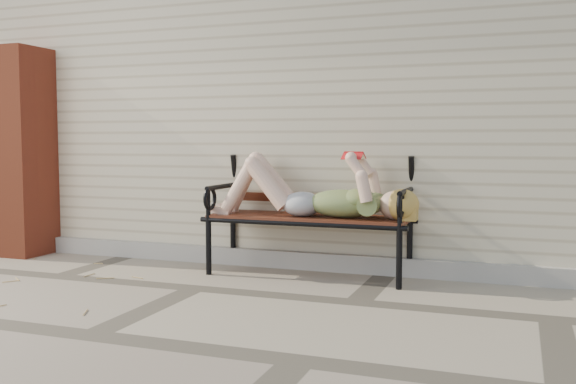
% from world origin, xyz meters
% --- Properties ---
extents(ground, '(80.00, 80.00, 0.00)m').
position_xyz_m(ground, '(0.00, 0.00, 0.00)').
color(ground, gray).
rests_on(ground, ground).
extents(house_wall, '(8.00, 4.00, 3.00)m').
position_xyz_m(house_wall, '(0.00, 3.00, 1.50)').
color(house_wall, beige).
rests_on(house_wall, ground).
extents(foundation_strip, '(8.00, 0.10, 0.15)m').
position_xyz_m(foundation_strip, '(0.00, 0.97, 0.07)').
color(foundation_strip, '#9F9A8F').
rests_on(foundation_strip, ground).
extents(brick_pillar, '(0.50, 0.50, 2.00)m').
position_xyz_m(brick_pillar, '(-2.30, 0.75, 1.00)').
color(brick_pillar, brown).
rests_on(brick_pillar, ground).
extents(garden_bench, '(1.79, 0.71, 1.16)m').
position_xyz_m(garden_bench, '(0.66, 0.84, 0.65)').
color(garden_bench, black).
rests_on(garden_bench, ground).
extents(reading_woman, '(1.69, 0.38, 0.53)m').
position_xyz_m(reading_woman, '(0.67, 0.70, 0.69)').
color(reading_woman, '#0A344A').
rests_on(reading_woman, ground).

